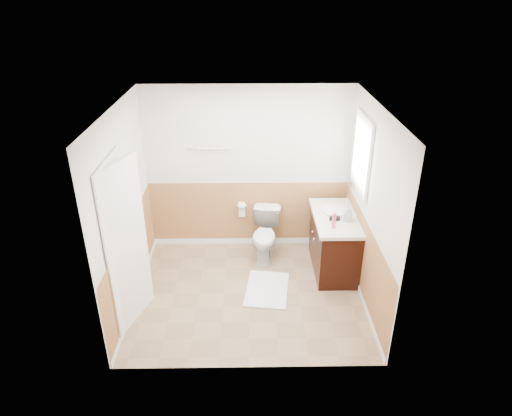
{
  "coord_description": "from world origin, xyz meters",
  "views": [
    {
      "loc": [
        0.02,
        -4.89,
        3.74
      ],
      "look_at": [
        0.1,
        0.25,
        1.15
      ],
      "focal_mm": 31.74,
      "sensor_mm": 36.0,
      "label": 1
    }
  ],
  "objects_px": {
    "bath_mat": "(267,289)",
    "vanity_cabinet": "(334,244)",
    "toilet": "(265,235)",
    "soap_dispenser": "(348,214)",
    "lotion_bottle": "(334,221)"
  },
  "relations": [
    {
      "from": "toilet",
      "to": "bath_mat",
      "type": "bearing_deg",
      "value": -82.28
    },
    {
      "from": "lotion_bottle",
      "to": "soap_dispenser",
      "type": "height_order",
      "value": "lotion_bottle"
    },
    {
      "from": "vanity_cabinet",
      "to": "soap_dispenser",
      "type": "xyz_separation_m",
      "value": [
        0.12,
        -0.14,
        0.56
      ]
    },
    {
      "from": "soap_dispenser",
      "to": "vanity_cabinet",
      "type": "bearing_deg",
      "value": 130.9
    },
    {
      "from": "vanity_cabinet",
      "to": "soap_dispenser",
      "type": "height_order",
      "value": "soap_dispenser"
    },
    {
      "from": "toilet",
      "to": "soap_dispenser",
      "type": "relative_size",
      "value": 3.43
    },
    {
      "from": "toilet",
      "to": "bath_mat",
      "type": "relative_size",
      "value": 0.91
    },
    {
      "from": "vanity_cabinet",
      "to": "lotion_bottle",
      "type": "bearing_deg",
      "value": -106.91
    },
    {
      "from": "toilet",
      "to": "soap_dispenser",
      "type": "height_order",
      "value": "soap_dispenser"
    },
    {
      "from": "toilet",
      "to": "bath_mat",
      "type": "height_order",
      "value": "toilet"
    },
    {
      "from": "bath_mat",
      "to": "lotion_bottle",
      "type": "xyz_separation_m",
      "value": [
        0.87,
        0.18,
        0.95
      ]
    },
    {
      "from": "toilet",
      "to": "vanity_cabinet",
      "type": "relative_size",
      "value": 0.66
    },
    {
      "from": "bath_mat",
      "to": "vanity_cabinet",
      "type": "xyz_separation_m",
      "value": [
        0.97,
        0.51,
        0.39
      ]
    },
    {
      "from": "toilet",
      "to": "vanity_cabinet",
      "type": "distance_m",
      "value": 1.02
    },
    {
      "from": "toilet",
      "to": "soap_dispenser",
      "type": "xyz_separation_m",
      "value": [
        1.09,
        -0.47,
        0.59
      ]
    }
  ]
}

